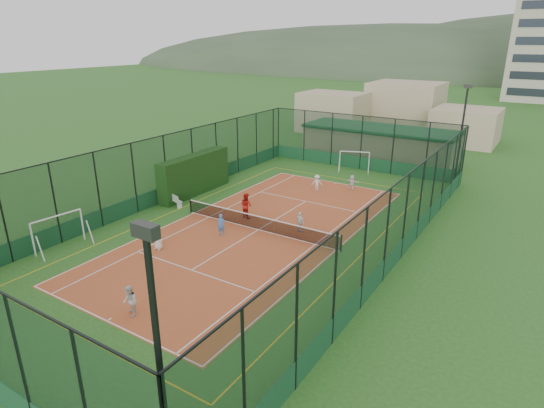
{
  "coord_description": "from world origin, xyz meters",
  "views": [
    {
      "loc": [
        15.2,
        -22.26,
        11.74
      ],
      "look_at": [
        -0.11,
        1.8,
        1.2
      ],
      "focal_mm": 30.0,
      "sensor_mm": 36.0,
      "label": 1
    }
  ],
  "objects_px": {
    "floodlight_ne": "(461,137)",
    "child_near_mid": "(221,225)",
    "floodlight_se": "(162,389)",
    "futsal_goal_far": "(354,161)",
    "white_bench": "(174,199)",
    "child_far_back": "(352,182)",
    "child_near_left": "(157,238)",
    "child_near_right": "(130,301)",
    "futsal_goal_near": "(59,232)",
    "child_far_right": "(300,222)",
    "child_far_left": "(317,183)",
    "clubhouse": "(379,143)",
    "coach": "(246,205)"
  },
  "relations": [
    {
      "from": "white_bench",
      "to": "futsal_goal_far",
      "type": "height_order",
      "value": "futsal_goal_far"
    },
    {
      "from": "futsal_goal_near",
      "to": "child_far_back",
      "type": "height_order",
      "value": "futsal_goal_near"
    },
    {
      "from": "floodlight_ne",
      "to": "child_far_left",
      "type": "height_order",
      "value": "floodlight_ne"
    },
    {
      "from": "child_far_left",
      "to": "child_far_back",
      "type": "relative_size",
      "value": 1.1
    },
    {
      "from": "white_bench",
      "to": "child_far_back",
      "type": "bearing_deg",
      "value": 64.91
    },
    {
      "from": "child_far_right",
      "to": "child_far_back",
      "type": "distance_m",
      "value": 9.78
    },
    {
      "from": "floodlight_se",
      "to": "futsal_goal_near",
      "type": "bearing_deg",
      "value": 154.34
    },
    {
      "from": "clubhouse",
      "to": "white_bench",
      "type": "distance_m",
      "value": 22.95
    },
    {
      "from": "white_bench",
      "to": "floodlight_ne",
      "type": "bearing_deg",
      "value": 61.82
    },
    {
      "from": "child_far_left",
      "to": "child_far_back",
      "type": "height_order",
      "value": "child_far_left"
    },
    {
      "from": "child_far_right",
      "to": "clubhouse",
      "type": "bearing_deg",
      "value": -63.88
    },
    {
      "from": "floodlight_se",
      "to": "child_near_left",
      "type": "relative_size",
      "value": 6.05
    },
    {
      "from": "floodlight_se",
      "to": "futsal_goal_far",
      "type": "xyz_separation_m",
      "value": [
        -8.88,
        32.89,
        -3.24
      ]
    },
    {
      "from": "futsal_goal_far",
      "to": "floodlight_ne",
      "type": "bearing_deg",
      "value": -18.67
    },
    {
      "from": "white_bench",
      "to": "floodlight_se",
      "type": "bearing_deg",
      "value": -28.86
    },
    {
      "from": "floodlight_se",
      "to": "child_far_back",
      "type": "xyz_separation_m",
      "value": [
        -6.81,
        27.57,
        -3.52
      ]
    },
    {
      "from": "floodlight_ne",
      "to": "child_near_mid",
      "type": "bearing_deg",
      "value": -118.69
    },
    {
      "from": "floodlight_se",
      "to": "child_far_left",
      "type": "bearing_deg",
      "value": 109.41
    },
    {
      "from": "child_near_mid",
      "to": "child_far_right",
      "type": "distance_m",
      "value": 4.99
    },
    {
      "from": "floodlight_se",
      "to": "futsal_goal_far",
      "type": "relative_size",
      "value": 2.99
    },
    {
      "from": "floodlight_ne",
      "to": "child_near_mid",
      "type": "distance_m",
      "value": 21.36
    },
    {
      "from": "futsal_goal_far",
      "to": "child_far_back",
      "type": "bearing_deg",
      "value": -89.49
    },
    {
      "from": "futsal_goal_near",
      "to": "child_near_right",
      "type": "distance_m",
      "value": 9.38
    },
    {
      "from": "clubhouse",
      "to": "coach",
      "type": "xyz_separation_m",
      "value": [
        -1.92,
        -20.66,
        -0.69
      ]
    },
    {
      "from": "child_near_right",
      "to": "child_far_left",
      "type": "bearing_deg",
      "value": 125.11
    },
    {
      "from": "floodlight_ne",
      "to": "coach",
      "type": "height_order",
      "value": "floodlight_ne"
    },
    {
      "from": "floodlight_ne",
      "to": "child_far_back",
      "type": "relative_size",
      "value": 6.91
    },
    {
      "from": "child_near_right",
      "to": "child_far_left",
      "type": "distance_m",
      "value": 20.21
    },
    {
      "from": "floodlight_ne",
      "to": "futsal_goal_far",
      "type": "height_order",
      "value": "floodlight_ne"
    },
    {
      "from": "floodlight_se",
      "to": "coach",
      "type": "bearing_deg",
      "value": 120.37
    },
    {
      "from": "child_near_mid",
      "to": "coach",
      "type": "bearing_deg",
      "value": 75.2
    },
    {
      "from": "floodlight_ne",
      "to": "clubhouse",
      "type": "height_order",
      "value": "floodlight_ne"
    },
    {
      "from": "child_near_left",
      "to": "futsal_goal_near",
      "type": "bearing_deg",
      "value": -153.97
    },
    {
      "from": "floodlight_se",
      "to": "child_far_right",
      "type": "bearing_deg",
      "value": 109.22
    },
    {
      "from": "child_near_left",
      "to": "child_far_back",
      "type": "height_order",
      "value": "child_near_left"
    },
    {
      "from": "child_far_back",
      "to": "coach",
      "type": "relative_size",
      "value": 0.68
    },
    {
      "from": "child_far_back",
      "to": "child_near_left",
      "type": "bearing_deg",
      "value": 75.25
    },
    {
      "from": "futsal_goal_near",
      "to": "floodlight_ne",
      "type": "bearing_deg",
      "value": -27.45
    },
    {
      "from": "floodlight_ne",
      "to": "child_near_right",
      "type": "distance_m",
      "value": 28.95
    },
    {
      "from": "child_far_left",
      "to": "floodlight_se",
      "type": "bearing_deg",
      "value": 86.97
    },
    {
      "from": "futsal_goal_near",
      "to": "child_far_left",
      "type": "height_order",
      "value": "futsal_goal_near"
    },
    {
      "from": "futsal_goal_near",
      "to": "child_near_left",
      "type": "height_order",
      "value": "futsal_goal_near"
    },
    {
      "from": "white_bench",
      "to": "child_far_back",
      "type": "distance_m",
      "value": 14.23
    },
    {
      "from": "child_near_left",
      "to": "child_far_back",
      "type": "distance_m",
      "value": 17.26
    },
    {
      "from": "child_far_left",
      "to": "floodlight_ne",
      "type": "bearing_deg",
      "value": -163.14
    },
    {
      "from": "child_near_right",
      "to": "child_far_back",
      "type": "height_order",
      "value": "child_near_right"
    },
    {
      "from": "child_near_mid",
      "to": "child_far_left",
      "type": "relative_size",
      "value": 1.05
    },
    {
      "from": "futsal_goal_near",
      "to": "child_near_left",
      "type": "xyz_separation_m",
      "value": [
        5.04,
        2.92,
        -0.3
      ]
    },
    {
      "from": "child_far_left",
      "to": "coach",
      "type": "xyz_separation_m",
      "value": [
        -1.44,
        -7.82,
        0.22
      ]
    },
    {
      "from": "futsal_goal_near",
      "to": "child_near_mid",
      "type": "distance_m",
      "value": 9.5
    }
  ]
}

